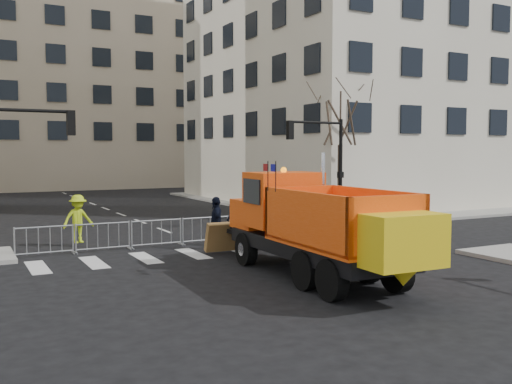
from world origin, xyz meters
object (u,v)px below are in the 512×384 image
cop_c (216,223)px  newspaper_box (265,222)px  cop_a (233,226)px  cop_b (253,221)px  plow_truck (318,223)px  worker (78,219)px

cop_c → newspaper_box: size_ratio=1.85×
cop_a → cop_c: 1.07m
cop_b → newspaper_box: (1.54, 1.78, -0.31)m
plow_truck → cop_c: size_ratio=4.75×
cop_a → worker: 6.16m
cop_a → newspaper_box: cop_a is taller
newspaper_box → worker: bearing=159.9°
plow_truck → cop_c: 6.10m
plow_truck → cop_c: plow_truck is taller
cop_b → worker: 6.92m
plow_truck → newspaper_box: 8.22m
worker → newspaper_box: worker is taller
plow_truck → cop_a: plow_truck is taller
cop_a → worker: bearing=-23.6°
cop_a → cop_c: size_ratio=0.78×
cop_a → cop_b: 0.81m
worker → cop_c: bearing=-47.8°
cop_c → worker: (-4.56, 3.20, 0.09)m
plow_truck → worker: (-5.14, 9.24, -0.55)m
cop_c → newspaper_box: (3.09, 1.73, -0.32)m
newspaper_box → plow_truck: bearing=-117.1°
cop_a → worker: (-5.50, 2.76, 0.31)m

